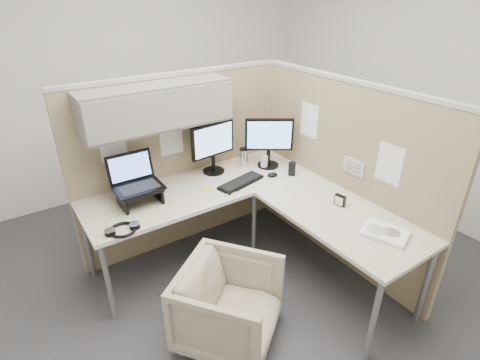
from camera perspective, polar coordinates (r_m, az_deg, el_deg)
ground at (r=3.31m, az=1.03°, el=-15.32°), size 4.50×4.50×0.00m
partition_back at (r=3.27m, az=-10.40°, el=6.30°), size 2.00×0.36×1.63m
partition_right at (r=3.33m, az=14.62°, el=0.98°), size 0.07×2.03×1.63m
desk at (r=3.04m, az=1.70°, el=-3.49°), size 2.00×1.98×0.73m
office_chair at (r=2.70m, az=-1.66°, el=-18.06°), size 0.86×0.86×0.65m
monitor_left at (r=3.35m, az=-4.16°, el=5.49°), size 0.44×0.20×0.47m
monitor_right at (r=3.47m, az=4.44°, el=6.28°), size 0.38×0.28×0.47m
laptop_station at (r=3.02m, az=-15.41°, el=-0.80°), size 0.36×0.31×0.38m
keyboard at (r=3.23m, az=0.13°, el=-0.37°), size 0.46×0.24×0.02m
mouse at (r=3.37m, az=4.96°, el=0.81°), size 0.11×0.09×0.03m
travel_mug at (r=3.53m, az=0.59°, el=3.48°), size 0.08×0.08×0.18m
soda_can_green at (r=3.40m, az=7.92°, el=1.70°), size 0.07×0.07×0.12m
soda_can_silver at (r=3.51m, az=3.72°, el=2.74°), size 0.07×0.07×0.12m
sticky_note_b at (r=3.10m, az=-1.64°, el=-1.85°), size 0.08×0.08×0.01m
sticky_note_d at (r=3.16m, az=-5.06°, el=-1.40°), size 0.08×0.08×0.01m
headphones at (r=2.75m, az=-17.43°, el=-7.21°), size 0.24×0.21×0.03m
paper_stack at (r=2.77m, az=21.25°, el=-7.54°), size 0.32×0.35×0.03m
desk_clock at (r=3.01m, az=14.99°, el=-3.01°), size 0.05×0.09×0.09m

